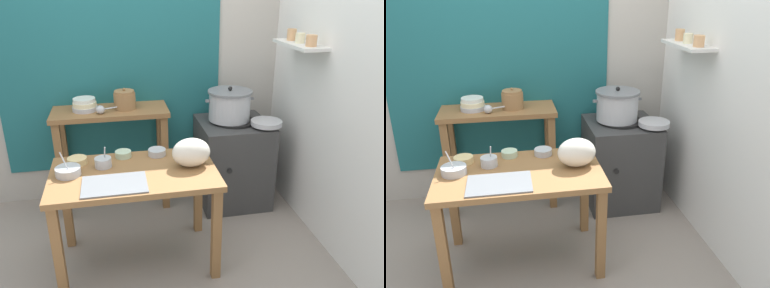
% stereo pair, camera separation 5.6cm
% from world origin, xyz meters
% --- Properties ---
extents(ground_plane, '(9.00, 9.00, 0.00)m').
position_xyz_m(ground_plane, '(0.00, 0.00, 0.00)').
color(ground_plane, gray).
extents(wall_back, '(4.40, 0.12, 2.60)m').
position_xyz_m(wall_back, '(0.08, 1.10, 1.30)').
color(wall_back, '#B2ADA3').
rests_on(wall_back, ground).
extents(wall_right, '(0.30, 3.20, 2.60)m').
position_xyz_m(wall_right, '(1.40, 0.20, 1.30)').
color(wall_right, white).
rests_on(wall_right, ground).
extents(prep_table, '(1.10, 0.66, 0.72)m').
position_xyz_m(prep_table, '(-0.05, -0.01, 0.61)').
color(prep_table, olive).
rests_on(prep_table, ground).
extents(back_shelf_table, '(0.96, 0.40, 0.90)m').
position_xyz_m(back_shelf_table, '(-0.19, 0.83, 0.68)').
color(back_shelf_table, olive).
rests_on(back_shelf_table, ground).
extents(stove_block, '(0.60, 0.61, 0.78)m').
position_xyz_m(stove_block, '(0.86, 0.70, 0.38)').
color(stove_block, '#383838').
rests_on(stove_block, ground).
extents(steamer_pot, '(0.42, 0.38, 0.29)m').
position_xyz_m(steamer_pot, '(0.82, 0.72, 0.91)').
color(steamer_pot, '#B7BABF').
rests_on(steamer_pot, stove_block).
extents(clay_pot, '(0.18, 0.18, 0.18)m').
position_xyz_m(clay_pot, '(-0.06, 0.83, 0.98)').
color(clay_pot, olive).
rests_on(clay_pot, back_shelf_table).
extents(bowl_stack_enamel, '(0.20, 0.20, 0.11)m').
position_xyz_m(bowl_stack_enamel, '(-0.39, 0.84, 0.95)').
color(bowl_stack_enamel, '#B7BABF').
rests_on(bowl_stack_enamel, back_shelf_table).
extents(ladle, '(0.26, 0.12, 0.07)m').
position_xyz_m(ladle, '(-0.25, 0.73, 0.94)').
color(ladle, '#B7BABF').
rests_on(ladle, back_shelf_table).
extents(serving_tray, '(0.40, 0.28, 0.01)m').
position_xyz_m(serving_tray, '(-0.18, -0.18, 0.72)').
color(serving_tray, slate).
rests_on(serving_tray, prep_table).
extents(plastic_bag, '(0.26, 0.18, 0.20)m').
position_xyz_m(plastic_bag, '(0.34, -0.00, 0.82)').
color(plastic_bag, silver).
rests_on(plastic_bag, prep_table).
extents(wide_pan, '(0.26, 0.26, 0.04)m').
position_xyz_m(wide_pan, '(1.08, 0.52, 0.80)').
color(wide_pan, '#B7BABF').
rests_on(wide_pan, stove_block).
extents(prep_bowl_0, '(0.11, 0.11, 0.05)m').
position_xyz_m(prep_bowl_0, '(-0.11, 0.24, 0.74)').
color(prep_bowl_0, '#B7D1AD').
rests_on(prep_bowl_0, prep_table).
extents(prep_bowl_1, '(0.11, 0.11, 0.15)m').
position_xyz_m(prep_bowl_1, '(-0.25, 0.10, 0.76)').
color(prep_bowl_1, '#B7BABF').
rests_on(prep_bowl_1, prep_table).
extents(prep_bowl_2, '(0.13, 0.13, 0.05)m').
position_xyz_m(prep_bowl_2, '(0.13, 0.23, 0.75)').
color(prep_bowl_2, '#B7BABF').
rests_on(prep_bowl_2, prep_table).
extents(prep_bowl_3, '(0.16, 0.16, 0.17)m').
position_xyz_m(prep_bowl_3, '(-0.47, 0.02, 0.75)').
color(prep_bowl_3, '#B7BABF').
rests_on(prep_bowl_3, prep_table).
extents(prep_bowl_4, '(0.13, 0.13, 0.05)m').
position_xyz_m(prep_bowl_4, '(-0.43, 0.19, 0.75)').
color(prep_bowl_4, '#E5C684').
rests_on(prep_bowl_4, prep_table).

